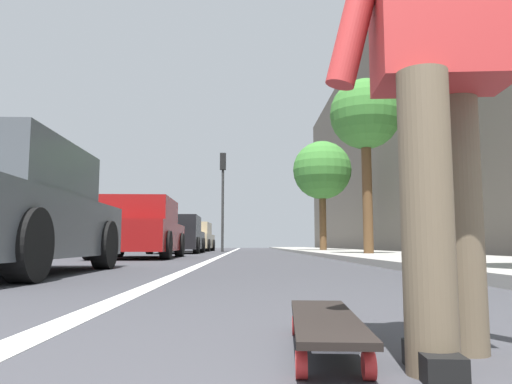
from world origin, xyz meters
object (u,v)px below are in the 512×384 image
object	(u,v)px
skateboard	(325,323)
parked_car_mid	(140,230)
traffic_light	(223,184)
parked_car_end	(194,238)
parked_car_far	(178,235)
street_tree_far	(322,171)
street_tree_mid	(365,116)
skater_person	(441,49)
parked_car_near	(3,211)

from	to	relation	value
skateboard	parked_car_mid	bearing A→B (deg)	15.65
traffic_light	parked_car_end	bearing A→B (deg)	34.88
skateboard	parked_car_mid	size ratio (longest dim) A/B	0.20
parked_car_mid	parked_car_far	size ratio (longest dim) A/B	1.01
parked_car_far	street_tree_far	distance (m)	6.67
parked_car_mid	parked_car_end	world-z (taller)	parked_car_mid
street_tree_mid	street_tree_far	world-z (taller)	street_tree_mid
skater_person	parked_car_near	world-z (taller)	skater_person
skateboard	parked_car_far	bearing A→B (deg)	9.79
skater_person	traffic_light	xyz separation A→B (m)	(21.14, 1.79, 2.27)
parked_car_mid	street_tree_far	xyz separation A→B (m)	(8.03, -5.91, 2.76)
skateboard	parked_car_far	distance (m)	17.74
parked_car_mid	traffic_light	world-z (taller)	traffic_light
parked_car_end	street_tree_far	xyz separation A→B (m)	(-4.58, -5.93, 2.78)
parked_car_mid	street_tree_far	bearing A→B (deg)	-36.35
parked_car_mid	traffic_light	size ratio (longest dim) A/B	0.92
skater_person	traffic_light	world-z (taller)	traffic_light
parked_car_mid	street_tree_mid	xyz separation A→B (m)	(0.41, -5.91, 3.07)
parked_car_mid	parked_car_end	bearing A→B (deg)	0.12
skateboard	parked_car_mid	world-z (taller)	parked_car_mid
street_tree_far	parked_car_mid	bearing A→B (deg)	143.65
parked_car_end	street_tree_far	distance (m)	7.99
traffic_light	skateboard	bearing A→B (deg)	-176.07
street_tree_mid	street_tree_far	xyz separation A→B (m)	(7.62, -0.00, -0.31)
parked_car_mid	parked_car_end	xyz separation A→B (m)	(12.60, 0.03, -0.02)
parked_car_near	parked_car_end	bearing A→B (deg)	-0.10
skateboard	parked_car_mid	distance (m)	11.06
parked_car_end	parked_car_mid	bearing A→B (deg)	-179.88
parked_car_near	traffic_light	world-z (taller)	traffic_light
skater_person	parked_car_far	size ratio (longest dim) A/B	0.39
parked_car_far	skateboard	bearing A→B (deg)	-170.21
parked_car_far	street_tree_far	size ratio (longest dim) A/B	0.89
parked_car_end	street_tree_far	size ratio (longest dim) A/B	0.91
parked_car_near	traffic_light	distance (m)	17.31
street_tree_mid	skater_person	bearing A→B (deg)	167.00
skater_person	parked_car_end	size ratio (longest dim) A/B	0.38
skateboard	street_tree_mid	size ratio (longest dim) A/B	0.18
street_tree_mid	parked_car_near	bearing A→B (deg)	139.98
parked_car_mid	parked_car_far	bearing A→B (deg)	0.30
parked_car_mid	street_tree_mid	world-z (taller)	street_tree_mid
parked_car_far	skater_person	bearing A→B (deg)	-169.20
traffic_light	parked_car_far	bearing A→B (deg)	155.94
parked_car_near	traffic_light	bearing A→B (deg)	-5.35
traffic_light	street_tree_mid	distance (m)	10.88
parked_car_far	street_tree_mid	distance (m)	9.28
street_tree_far	parked_car_far	bearing A→B (deg)	101.36
parked_car_near	parked_car_end	xyz separation A→B (m)	(19.30, -0.03, -0.03)
parked_car_end	street_tree_far	bearing A→B (deg)	-127.64
parked_car_end	street_tree_mid	xyz separation A→B (m)	(-12.19, -5.93, 3.10)
skateboard	street_tree_mid	xyz separation A→B (m)	(11.04, -2.93, 3.70)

